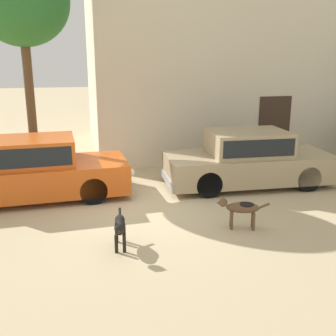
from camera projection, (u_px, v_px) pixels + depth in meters
The scene contains 7 objects.
ground_plane at pixel (142, 211), 8.90m from camera, with size 80.00×80.00×0.00m, color tan.
parked_sedan_nearest at pixel (33, 169), 9.55m from camera, with size 4.61×1.97×1.47m.
parked_sedan_second at pixel (248, 159), 10.56m from camera, with size 4.55×1.91×1.46m.
apartment_block at pixel (296, 22), 15.75m from camera, with size 16.07×6.73×9.28m.
stray_dog_spotted at pixel (120, 226), 7.06m from camera, with size 0.26×1.05×0.66m.
stray_dog_tan at pixel (241, 208), 7.90m from camera, with size 1.02×0.41×0.65m.
acacia_tree_left at pixel (21, 2), 10.27m from camera, with size 2.45×2.21×5.88m.
Camera 1 is at (-1.29, -8.25, 3.29)m, focal length 42.99 mm.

